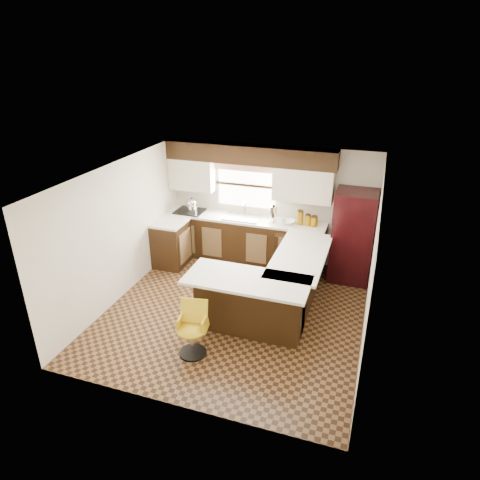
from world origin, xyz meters
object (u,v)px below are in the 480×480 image
(peninsula_return, at_px, (250,304))
(peninsula_long, at_px, (296,280))
(bar_chair, at_px, (192,330))
(refrigerator, at_px, (353,236))

(peninsula_return, bearing_deg, peninsula_long, 61.70)
(peninsula_long, bearing_deg, bar_chair, -121.45)
(peninsula_long, height_order, refrigerator, refrigerator)
(peninsula_long, height_order, bar_chair, peninsula_long)
(peninsula_return, xyz_separation_m, bar_chair, (-0.60, -0.87, -0.04))
(peninsula_return, bearing_deg, bar_chair, -124.75)
(peninsula_return, relative_size, bar_chair, 2.01)
(peninsula_return, height_order, refrigerator, refrigerator)
(peninsula_long, xyz_separation_m, bar_chair, (-1.13, -1.84, -0.04))
(peninsula_long, xyz_separation_m, refrigerator, (0.81, 1.20, 0.42))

